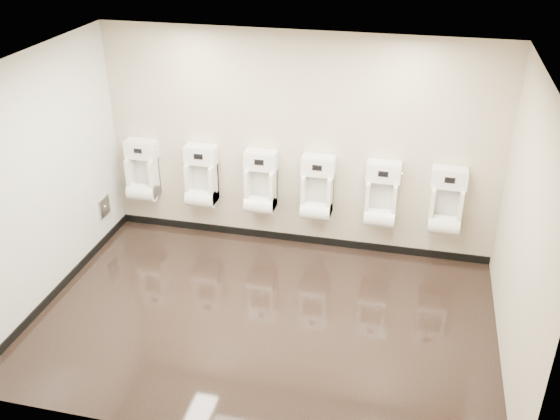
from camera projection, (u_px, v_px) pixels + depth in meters
The scene contains 16 objects.
ground at pixel (264, 319), 6.90m from camera, with size 5.00×3.50×0.00m, color black.
ceiling at pixel (261, 69), 5.60m from camera, with size 5.00×3.50×0.00m, color silver.
back_wall at pixel (298, 144), 7.76m from camera, with size 5.00×0.02×2.80m, color #BDB096.
front_wall at pixel (205, 310), 4.74m from camera, with size 5.00×0.02×2.80m, color #BDB096.
left_wall at pixel (40, 183), 6.75m from camera, with size 0.02×3.50×2.80m, color #BDB096.
right_wall at pixel (525, 236), 5.75m from camera, with size 0.02×3.50×2.80m, color #BDB096.
tile_overlay_left at pixel (40, 183), 6.75m from camera, with size 0.01×3.50×2.80m, color white.
skirting_back at pixel (296, 238), 8.38m from camera, with size 5.00×0.02×0.10m, color black.
skirting_left at pixel (61, 286), 7.38m from camera, with size 0.02×3.50×0.10m, color black.
access_panel at pixel (104, 207), 8.20m from camera, with size 0.04×0.25×0.25m.
urinal_0 at pixel (143, 174), 8.32m from camera, with size 0.43×0.32×0.80m.
urinal_1 at pixel (201, 181), 8.15m from camera, with size 0.43×0.32×0.80m.
urinal_2 at pixel (261, 187), 7.99m from camera, with size 0.43×0.32×0.80m.
urinal_3 at pixel (317, 192), 7.84m from camera, with size 0.43×0.32×0.80m.
urinal_4 at pixel (381, 199), 7.68m from camera, with size 0.43×0.32×0.80m.
urinal_5 at pixel (446, 205), 7.52m from camera, with size 0.43×0.32×0.80m.
Camera 1 is at (1.43, -5.36, 4.29)m, focal length 40.00 mm.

